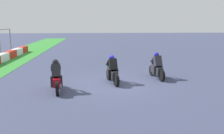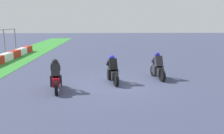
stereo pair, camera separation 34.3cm
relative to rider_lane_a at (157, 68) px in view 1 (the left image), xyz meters
The scene contains 4 objects.
ground_plane 2.98m from the rider_lane_a, 110.93° to the left, with size 120.00×120.00×0.00m, color #3A405B.
rider_lane_a is the anchor object (origin of this frame).
rider_lane_b 2.78m from the rider_lane_a, 107.90° to the left, with size 2.03×0.64×1.51m.
rider_lane_c 5.81m from the rider_lane_a, 111.80° to the left, with size 2.03×0.62×1.51m.
Camera 1 is at (-11.86, 0.91, 3.20)m, focal length 37.22 mm.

